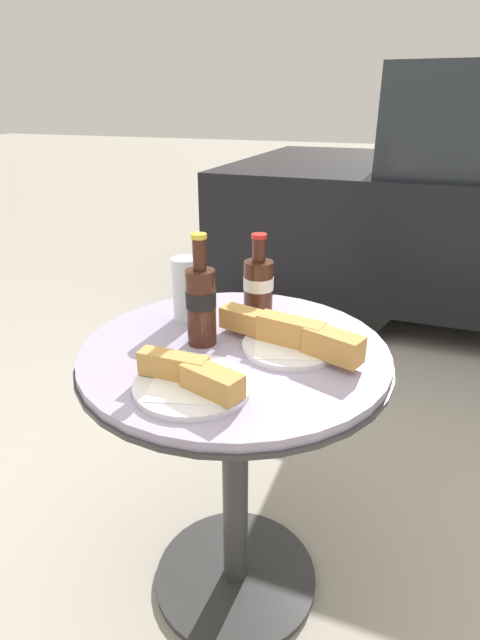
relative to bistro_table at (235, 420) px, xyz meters
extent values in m
plane|color=#A8A093|center=(0.00, 0.00, -0.52)|extent=(30.00, 30.00, 0.00)
cylinder|color=#333333|center=(0.00, 0.00, -0.51)|extent=(0.44, 0.44, 0.02)
cylinder|color=#333333|center=(0.00, 0.00, -0.17)|extent=(0.06, 0.06, 0.68)
cylinder|color=#333333|center=(0.00, 0.00, 0.17)|extent=(0.68, 0.68, 0.01)
cylinder|color=#9E93B2|center=(0.00, 0.00, 0.18)|extent=(0.67, 0.67, 0.02)
cylinder|color=#3D1E14|center=(-0.01, 0.18, 0.26)|extent=(0.07, 0.07, 0.14)
cylinder|color=silver|center=(-0.01, 0.18, 0.28)|extent=(0.07, 0.07, 0.03)
cylinder|color=#3D1E14|center=(-0.01, 0.18, 0.36)|extent=(0.03, 0.03, 0.06)
cylinder|color=red|center=(-0.01, 0.18, 0.40)|extent=(0.04, 0.04, 0.01)
cylinder|color=#3D1E14|center=(-0.07, -0.01, 0.28)|extent=(0.06, 0.06, 0.17)
cylinder|color=black|center=(-0.07, -0.01, 0.30)|extent=(0.07, 0.07, 0.04)
cylinder|color=#3D1E14|center=(-0.07, -0.01, 0.39)|extent=(0.03, 0.03, 0.07)
cylinder|color=gold|center=(-0.07, -0.01, 0.43)|extent=(0.03, 0.03, 0.01)
cylinder|color=black|center=(-0.16, 0.10, 0.25)|extent=(0.06, 0.06, 0.12)
cylinder|color=silver|center=(-0.16, 0.10, 0.27)|extent=(0.06, 0.06, 0.16)
cylinder|color=white|center=(-0.01, -0.18, 0.20)|extent=(0.22, 0.22, 0.01)
cube|color=white|center=(-0.01, -0.18, 0.21)|extent=(0.18, 0.18, 0.00)
cube|color=#C68E47|center=(-0.05, -0.18, 0.23)|extent=(0.14, 0.04, 0.05)
cube|color=#C68E47|center=(0.04, -0.21, 0.23)|extent=(0.13, 0.08, 0.05)
cylinder|color=white|center=(0.11, 0.03, 0.20)|extent=(0.21, 0.21, 0.01)
cube|color=white|center=(0.11, 0.03, 0.21)|extent=(0.19, 0.19, 0.00)
cube|color=#C68E47|center=(0.02, 0.06, 0.23)|extent=(0.15, 0.08, 0.05)
cube|color=#C68E47|center=(0.11, 0.03, 0.23)|extent=(0.15, 0.07, 0.06)
cube|color=#C68E47|center=(0.21, 0.00, 0.23)|extent=(0.13, 0.09, 0.06)
cylinder|color=black|center=(-0.02, 3.23, -0.22)|extent=(0.60, 0.21, 0.60)
cylinder|color=black|center=(-0.02, 1.68, -0.22)|extent=(0.60, 0.21, 0.60)
camera|label=1|loc=(0.35, -0.90, 0.69)|focal=28.00mm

